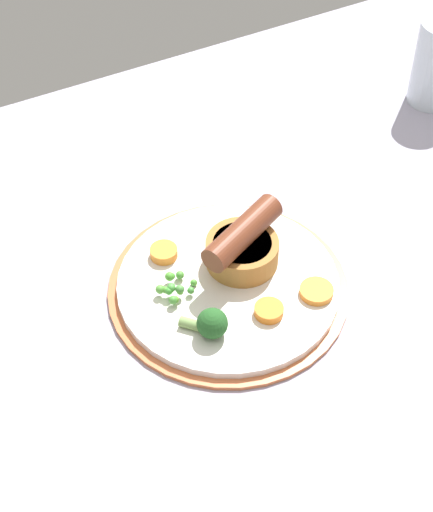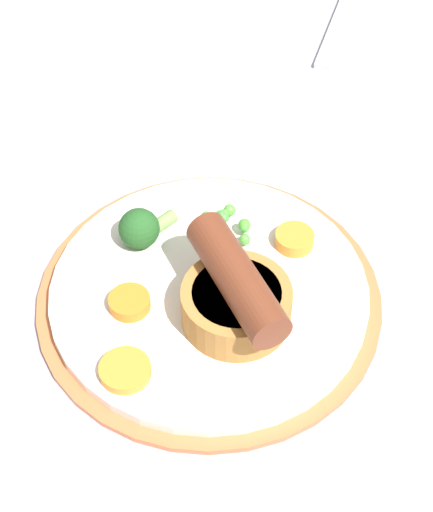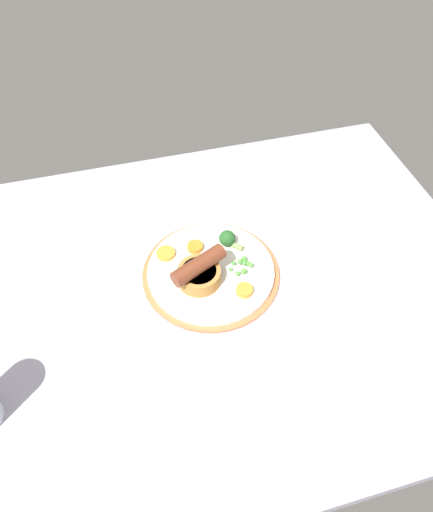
% 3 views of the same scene
% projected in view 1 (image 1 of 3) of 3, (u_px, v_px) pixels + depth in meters
% --- Properties ---
extents(dining_table, '(1.10, 0.80, 0.03)m').
position_uv_depth(dining_table, '(238.00, 274.00, 0.96)').
color(dining_table, '#9E99AD').
rests_on(dining_table, ground).
extents(dinner_plate, '(0.26, 0.26, 0.01)m').
position_uv_depth(dinner_plate, '(228.00, 287.00, 0.92)').
color(dinner_plate, '#CC6B3D').
rests_on(dinner_plate, dining_table).
extents(sausage_pudding, '(0.11, 0.08, 0.06)m').
position_uv_depth(sausage_pudding, '(243.00, 245.00, 0.92)').
color(sausage_pudding, '#AD7538').
rests_on(sausage_pudding, dinner_plate).
extents(pea_pile, '(0.05, 0.04, 0.02)m').
position_uv_depth(pea_pile, '(174.00, 287.00, 0.90)').
color(pea_pile, green).
rests_on(pea_pile, dinner_plate).
extents(broccoli_floret_near, '(0.04, 0.05, 0.03)m').
position_uv_depth(broccoli_floret_near, '(210.00, 323.00, 0.86)').
color(broccoli_floret_near, '#235623').
rests_on(broccoli_floret_near, dinner_plate).
extents(carrot_slice_0, '(0.05, 0.05, 0.01)m').
position_uv_depth(carrot_slice_0, '(316.00, 291.00, 0.90)').
color(carrot_slice_0, orange).
rests_on(carrot_slice_0, dinner_plate).
extents(carrot_slice_2, '(0.03, 0.03, 0.01)m').
position_uv_depth(carrot_slice_2, '(164.00, 252.00, 0.94)').
color(carrot_slice_2, orange).
rests_on(carrot_slice_2, dinner_plate).
extents(carrot_slice_3, '(0.04, 0.04, 0.01)m').
position_uv_depth(carrot_slice_3, '(269.00, 311.00, 0.88)').
color(carrot_slice_3, orange).
rests_on(carrot_slice_3, dinner_plate).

